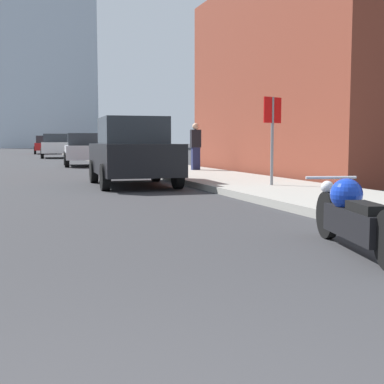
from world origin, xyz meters
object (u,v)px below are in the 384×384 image
motorcycle (353,216)px  stop_sign (272,125)px  parked_car_black (133,152)px  parked_car_red (45,145)px  pedestrian (196,146)px  parked_car_silver (84,149)px  parked_car_white (55,146)px

motorcycle → stop_sign: size_ratio=1.08×
parked_car_black → stop_sign: size_ratio=2.03×
stop_sign → parked_car_black: bearing=136.3°
parked_car_red → pedestrian: bearing=-81.7°
parked_car_red → stop_sign: stop_sign is taller
motorcycle → parked_car_black: 9.17m
parked_car_red → motorcycle: bearing=-86.9°
parked_car_silver → pedestrian: pedestrian is taller
parked_car_silver → parked_car_red: bearing=95.0°
motorcycle → parked_car_red: size_ratio=0.49×
parked_car_red → stop_sign: bearing=-83.4°
pedestrian → parked_car_silver: bearing=111.7°
pedestrian → motorcycle: bearing=-102.2°
motorcycle → parked_car_silver: (-0.11, 20.89, 0.41)m
parked_car_white → parked_car_silver: bearing=-85.1°
parked_car_white → pedestrian: bearing=-77.2°
motorcycle → parked_car_silver: parked_car_silver is taller
motorcycle → parked_car_silver: size_ratio=0.55×
motorcycle → parked_car_white: bearing=104.2°
parked_car_silver → stop_sign: bearing=-75.5°
parked_car_red → stop_sign: 39.71m
pedestrian → stop_sign: bearing=-94.1°
parked_car_black → parked_car_red: size_ratio=0.93×
parked_car_white → stop_sign: stop_sign is taller
parked_car_silver → parked_car_white: parked_car_white is taller
stop_sign → pedestrian: stop_sign is taller
parked_car_white → motorcycle: bearing=-85.7°
parked_car_black → parked_car_white: bearing=92.6°
pedestrian → parked_car_black: bearing=-127.6°
motorcycle → parked_car_black: parked_car_black is taller
parked_car_red → stop_sign: (2.69, -39.61, 0.72)m
motorcycle → pedestrian: 13.68m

